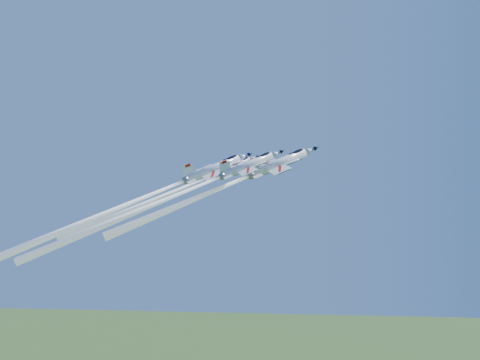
# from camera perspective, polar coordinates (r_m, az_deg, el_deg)

# --- Properties ---
(jet_lead) EXTENTS (35.97, 19.72, 31.25)m
(jet_lead) POSITION_cam_1_polar(r_m,az_deg,el_deg) (116.31, -1.95, -0.80)
(jet_lead) COLOR white
(jet_left) EXTENTS (34.12, 19.02, 32.95)m
(jet_left) POSITION_cam_1_polar(r_m,az_deg,el_deg) (124.99, -7.64, -1.45)
(jet_left) COLOR white
(jet_right) EXTENTS (39.02, 21.87, 39.05)m
(jet_right) POSITION_cam_1_polar(r_m,az_deg,el_deg) (109.61, -8.11, -2.16)
(jet_right) COLOR white
(jet_slot) EXTENTS (41.84, 23.43, 41.63)m
(jet_slot) POSITION_cam_1_polar(r_m,az_deg,el_deg) (114.32, -12.12, -2.64)
(jet_slot) COLOR white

